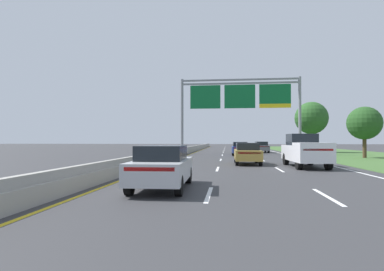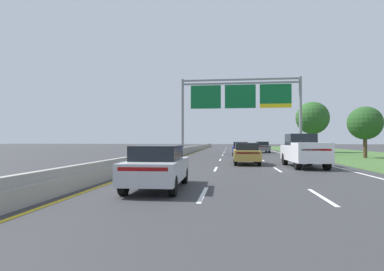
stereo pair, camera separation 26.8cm
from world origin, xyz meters
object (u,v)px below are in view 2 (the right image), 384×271
at_px(pickup_truck_white, 304,151).
at_px(roadside_tree_far, 312,118).
at_px(overhead_sign_gantry, 240,100).
at_px(car_gold_centre_lane_sedan, 246,153).
at_px(car_blue_centre_lane_sedan, 240,148).
at_px(car_silver_left_lane_sedan, 158,166).
at_px(roadside_tree_mid, 365,123).
at_px(car_grey_right_lane_sedan, 262,147).

height_order(pickup_truck_white, roadside_tree_far, roadside_tree_far).
xyz_separation_m(overhead_sign_gantry, car_gold_centre_lane_sedan, (-0.09, -16.30, -6.02)).
height_order(pickup_truck_white, car_blue_centre_lane_sedan, pickup_truck_white).
height_order(car_silver_left_lane_sedan, car_gold_centre_lane_sedan, same).
relative_size(overhead_sign_gantry, car_blue_centre_lane_sedan, 3.41).
bearing_deg(roadside_tree_mid, overhead_sign_gantry, 150.14).
bearing_deg(car_gold_centre_lane_sedan, car_blue_centre_lane_sedan, -0.14).
relative_size(car_blue_centre_lane_sedan, car_silver_left_lane_sedan, 0.99).
distance_m(overhead_sign_gantry, car_silver_left_lane_sedan, 29.27).
xyz_separation_m(pickup_truck_white, roadside_tree_far, (7.14, 25.95, 3.93)).
bearing_deg(car_grey_right_lane_sedan, roadside_tree_mid, -146.14).
bearing_deg(roadside_tree_mid, car_blue_centre_lane_sedan, 162.63).
bearing_deg(overhead_sign_gantry, roadside_tree_mid, -29.86).
relative_size(pickup_truck_white, car_silver_left_lane_sedan, 1.23).
distance_m(overhead_sign_gantry, car_grey_right_lane_sedan, 8.82).
distance_m(overhead_sign_gantry, car_blue_centre_lane_sedan, 6.77).
height_order(car_gold_centre_lane_sedan, roadside_tree_mid, roadside_tree_mid).
relative_size(car_grey_right_lane_sedan, roadside_tree_mid, 0.87).
bearing_deg(car_silver_left_lane_sedan, pickup_truck_white, -37.94).
bearing_deg(car_grey_right_lane_sedan, car_gold_centre_lane_sedan, 170.10).
relative_size(car_silver_left_lane_sedan, roadside_tree_mid, 0.87).
xyz_separation_m(car_blue_centre_lane_sedan, car_silver_left_lane_sedan, (-3.79, -25.28, 0.00)).
bearing_deg(roadside_tree_far, roadside_tree_mid, -84.72).
distance_m(pickup_truck_white, car_gold_centre_lane_sedan, 4.17).
distance_m(pickup_truck_white, roadside_tree_mid, 14.47).
bearing_deg(car_blue_centre_lane_sedan, roadside_tree_far, -45.65).
distance_m(overhead_sign_gantry, roadside_tree_mid, 14.24).
xyz_separation_m(pickup_truck_white, car_gold_centre_lane_sedan, (-3.61, 2.07, -0.26)).
bearing_deg(car_gold_centre_lane_sedan, roadside_tree_mid, -52.28).
xyz_separation_m(car_silver_left_lane_sedan, car_gold_centre_lane_sedan, (3.81, 12.08, 0.00)).
bearing_deg(car_grey_right_lane_sedan, roadside_tree_far, -76.17).
bearing_deg(car_gold_centre_lane_sedan, car_grey_right_lane_sedan, -8.82).
height_order(overhead_sign_gantry, car_grey_right_lane_sedan, overhead_sign_gantry).
distance_m(car_gold_centre_lane_sedan, car_grey_right_lane_sedan, 22.12).
bearing_deg(pickup_truck_white, roadside_tree_far, -17.01).
bearing_deg(overhead_sign_gantry, pickup_truck_white, -79.16).
bearing_deg(roadside_tree_mid, pickup_truck_white, -126.43).
bearing_deg(car_blue_centre_lane_sedan, car_grey_right_lane_sedan, -21.44).
xyz_separation_m(car_blue_centre_lane_sedan, car_grey_right_lane_sedan, (3.33, 8.68, 0.00)).
bearing_deg(overhead_sign_gantry, roadside_tree_far, 35.43).
relative_size(car_gold_centre_lane_sedan, car_grey_right_lane_sedan, 0.99).
distance_m(pickup_truck_white, car_grey_right_lane_sedan, 23.94).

